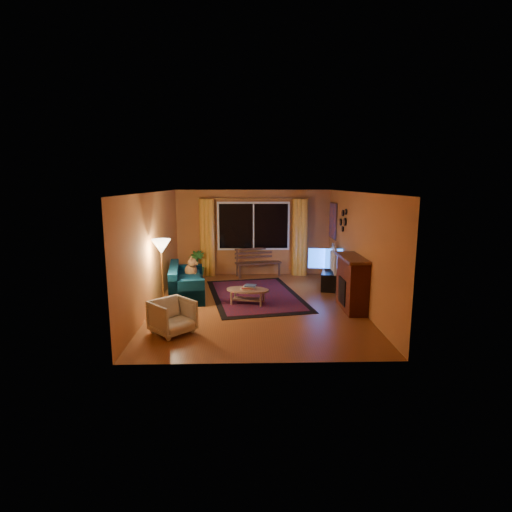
{
  "coord_description": "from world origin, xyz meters",
  "views": [
    {
      "loc": [
        -0.24,
        -8.66,
        2.7
      ],
      "look_at": [
        0.0,
        0.3,
        1.05
      ],
      "focal_mm": 28.0,
      "sensor_mm": 36.0,
      "label": 1
    }
  ],
  "objects_px": {
    "bench": "(258,269)",
    "coffee_table": "(248,297)",
    "sofa": "(187,281)",
    "tv_console": "(329,279)",
    "armchair": "(172,315)",
    "floor_lamp": "(162,275)"
  },
  "relations": [
    {
      "from": "bench",
      "to": "floor_lamp",
      "type": "relative_size",
      "value": 0.86
    },
    {
      "from": "tv_console",
      "to": "sofa",
      "type": "bearing_deg",
      "value": -155.17
    },
    {
      "from": "bench",
      "to": "coffee_table",
      "type": "bearing_deg",
      "value": -111.39
    },
    {
      "from": "floor_lamp",
      "to": "coffee_table",
      "type": "distance_m",
      "value": 1.94
    },
    {
      "from": "sofa",
      "to": "armchair",
      "type": "relative_size",
      "value": 2.69
    },
    {
      "from": "sofa",
      "to": "coffee_table",
      "type": "distance_m",
      "value": 1.63
    },
    {
      "from": "bench",
      "to": "floor_lamp",
      "type": "height_order",
      "value": "floor_lamp"
    },
    {
      "from": "floor_lamp",
      "to": "tv_console",
      "type": "xyz_separation_m",
      "value": [
        3.93,
        1.79,
        -0.55
      ]
    },
    {
      "from": "coffee_table",
      "to": "tv_console",
      "type": "distance_m",
      "value": 2.55
    },
    {
      "from": "sofa",
      "to": "coffee_table",
      "type": "xyz_separation_m",
      "value": [
        1.46,
        -0.7,
        -0.2
      ]
    },
    {
      "from": "bench",
      "to": "sofa",
      "type": "xyz_separation_m",
      "value": [
        -1.79,
        -2.05,
        0.18
      ]
    },
    {
      "from": "bench",
      "to": "coffee_table",
      "type": "xyz_separation_m",
      "value": [
        -0.33,
        -2.75,
        -0.02
      ]
    },
    {
      "from": "bench",
      "to": "armchair",
      "type": "bearing_deg",
      "value": -125.41
    },
    {
      "from": "sofa",
      "to": "bench",
      "type": "bearing_deg",
      "value": 40.85
    },
    {
      "from": "sofa",
      "to": "tv_console",
      "type": "xyz_separation_m",
      "value": [
        3.59,
        0.7,
        -0.15
      ]
    },
    {
      "from": "sofa",
      "to": "floor_lamp",
      "type": "relative_size",
      "value": 1.2
    },
    {
      "from": "bench",
      "to": "sofa",
      "type": "bearing_deg",
      "value": -145.69
    },
    {
      "from": "sofa",
      "to": "tv_console",
      "type": "height_order",
      "value": "sofa"
    },
    {
      "from": "armchair",
      "to": "coffee_table",
      "type": "xyz_separation_m",
      "value": [
        1.37,
        1.73,
        -0.17
      ]
    },
    {
      "from": "bench",
      "to": "armchair",
      "type": "height_order",
      "value": "armchair"
    },
    {
      "from": "sofa",
      "to": "armchair",
      "type": "height_order",
      "value": "sofa"
    },
    {
      "from": "armchair",
      "to": "sofa",
      "type": "bearing_deg",
      "value": 48.16
    }
  ]
}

